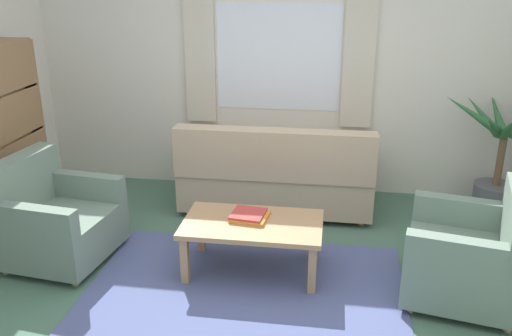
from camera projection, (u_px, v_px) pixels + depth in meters
The scene contains 11 objects.
ground_plane at pixel (244, 295), 4.04m from camera, with size 6.24×6.24×0.00m, color #476B56.
wall_back at pixel (279, 71), 5.69m from camera, with size 5.32×0.12×2.60m, color silver.
window_with_curtains at pixel (278, 58), 5.56m from camera, with size 1.98×0.07×1.40m.
area_rug at pixel (244, 294), 4.04m from camera, with size 2.41×1.76×0.01m, color #4C5684.
couch at pixel (276, 176), 5.35m from camera, with size 1.90×0.82×0.92m.
armchair_left at pixel (53, 220), 4.45m from camera, with size 0.91×0.93×0.88m.
armchair_right at pixel (473, 255), 3.89m from camera, with size 0.97×0.99×0.88m.
coffee_table at pixel (253, 228), 4.23m from camera, with size 1.10×0.64×0.44m.
book_stack_on_table at pixel (249, 216), 4.27m from camera, with size 0.31×0.30×0.05m.
potted_plant at pixel (500, 164), 5.19m from camera, with size 1.10×1.08×1.27m.
bookshelf at pixel (7, 135), 4.89m from camera, with size 0.30×0.94×1.72m.
Camera 1 is at (0.60, -3.41, 2.29)m, focal length 37.51 mm.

